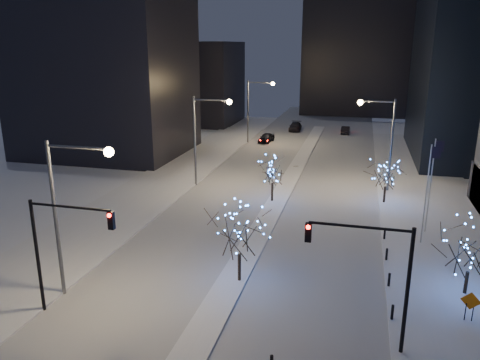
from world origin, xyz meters
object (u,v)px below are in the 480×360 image
(street_lamp_w_near, at_px, (69,199))
(traffic_signal_west, at_px, (59,240))
(street_lamp_w_far, at_px, (254,103))
(construction_sign, at_px, (470,304))
(street_lamp_w_mid, at_px, (204,129))
(holiday_tree_plaza_far, at_px, (386,175))
(car_mid, at_px, (346,130))
(holiday_tree_median_far, at_px, (273,171))
(car_far, at_px, (295,127))
(holiday_tree_plaza_near, at_px, (471,249))
(car_near, at_px, (266,138))
(street_lamp_east, at_px, (383,133))
(holiday_tree_median_near, at_px, (239,231))
(traffic_signal_east, at_px, (377,267))

(street_lamp_w_near, height_order, traffic_signal_west, street_lamp_w_near)
(street_lamp_w_far, bearing_deg, construction_sign, -63.59)
(street_lamp_w_near, distance_m, traffic_signal_west, 2.70)
(street_lamp_w_mid, relative_size, holiday_tree_plaza_far, 2.30)
(street_lamp_w_mid, xyz_separation_m, car_mid, (14.09, 37.39, -5.83))
(holiday_tree_median_far, bearing_deg, traffic_signal_west, -108.80)
(car_far, bearing_deg, holiday_tree_plaza_near, -74.36)
(car_near, bearing_deg, holiday_tree_plaza_near, -56.68)
(car_near, relative_size, holiday_tree_median_far, 0.95)
(holiday_tree_plaza_near, bearing_deg, street_lamp_east, 102.40)
(street_lamp_w_near, xyz_separation_m, street_lamp_w_mid, (0.00, 25.00, 0.00))
(car_far, height_order, holiday_tree_median_near, holiday_tree_median_near)
(street_lamp_east, bearing_deg, car_mid, 98.17)
(traffic_signal_east, relative_size, holiday_tree_median_near, 1.27)
(car_near, xyz_separation_m, car_mid, (12.25, 11.40, -0.08))
(street_lamp_w_far, distance_m, holiday_tree_plaza_near, 49.89)
(street_lamp_w_mid, height_order, traffic_signal_east, street_lamp_w_mid)
(car_near, xyz_separation_m, construction_sign, (21.53, -48.04, 0.49))
(street_lamp_w_far, relative_size, construction_sign, 5.51)
(holiday_tree_plaza_near, relative_size, holiday_tree_plaza_far, 1.12)
(car_near, relative_size, car_far, 0.84)
(traffic_signal_east, relative_size, car_mid, 1.73)
(street_lamp_w_far, relative_size, holiday_tree_median_near, 1.81)
(street_lamp_w_mid, height_order, car_far, street_lamp_w_mid)
(street_lamp_w_far, distance_m, holiday_tree_plaza_far, 32.89)
(street_lamp_w_far, xyz_separation_m, car_mid, (14.09, 12.39, -5.83))
(holiday_tree_plaza_near, bearing_deg, holiday_tree_plaza_far, 104.04)
(street_lamp_w_far, height_order, car_mid, street_lamp_w_far)
(street_lamp_w_far, relative_size, car_near, 2.27)
(street_lamp_w_mid, relative_size, street_lamp_w_far, 1.00)
(traffic_signal_east, bearing_deg, holiday_tree_plaza_near, 50.90)
(car_near, distance_m, holiday_tree_plaza_near, 49.87)
(traffic_signal_west, relative_size, holiday_tree_median_far, 1.50)
(street_lamp_east, xyz_separation_m, traffic_signal_west, (-18.52, -30.00, -1.69))
(car_mid, bearing_deg, holiday_tree_median_near, 87.28)
(traffic_signal_west, xyz_separation_m, holiday_tree_median_far, (7.94, 23.33, -1.48))
(holiday_tree_plaza_near, bearing_deg, street_lamp_w_far, 118.56)
(street_lamp_east, xyz_separation_m, car_near, (-17.19, 22.98, -5.70))
(street_lamp_w_mid, height_order, construction_sign, street_lamp_w_mid)
(car_far, xyz_separation_m, construction_sign, (18.45, -60.01, 0.48))
(car_far, bearing_deg, street_lamp_w_near, -97.25)
(street_lamp_east, distance_m, construction_sign, 25.95)
(holiday_tree_plaza_near, bearing_deg, car_mid, 99.82)
(street_lamp_w_far, height_order, holiday_tree_median_near, street_lamp_w_far)
(street_lamp_w_far, distance_m, car_near, 6.11)
(holiday_tree_median_far, bearing_deg, street_lamp_w_mid, 156.44)
(traffic_signal_east, distance_m, car_mid, 63.64)
(street_lamp_w_far, bearing_deg, traffic_signal_west, -89.45)
(car_near, xyz_separation_m, holiday_tree_median_far, (6.60, -29.66, 2.53))
(holiday_tree_plaza_near, distance_m, holiday_tree_plaza_far, 17.96)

